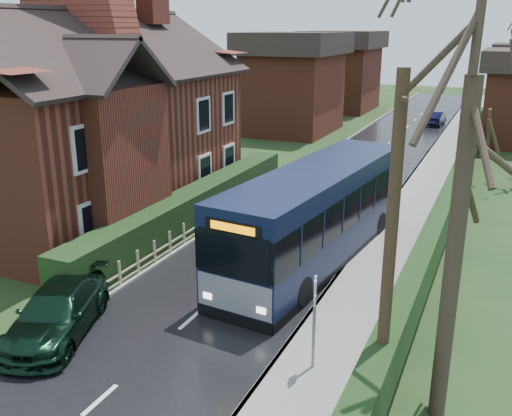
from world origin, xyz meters
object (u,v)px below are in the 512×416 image
at_px(brick_house, 88,116).
at_px(bus_stop_sign, 314,311).
at_px(bus, 317,216).
at_px(car_silver, 301,178).
at_px(car_green, 57,312).
at_px(telegraph_pole, 389,256).

xyz_separation_m(brick_house, bus_stop_sign, (12.73, -7.78, -2.72)).
bearing_deg(bus_stop_sign, bus, 90.90).
distance_m(brick_house, car_silver, 10.63).
height_order(brick_house, car_green, brick_house).
distance_m(car_green, telegraph_pole, 9.22).
relative_size(bus, car_silver, 2.52).
distance_m(brick_house, telegraph_pole, 16.98).
bearing_deg(car_green, brick_house, 103.77).
xyz_separation_m(car_silver, telegraph_pole, (7.30, -15.64, 2.94)).
bearing_deg(bus, car_silver, 119.21).
xyz_separation_m(bus, car_silver, (-3.38, 7.97, -0.91)).
xyz_separation_m(car_green, bus_stop_sign, (6.90, 1.07, 1.01)).
height_order(brick_house, bus_stop_sign, brick_house).
height_order(car_green, telegraph_pole, telegraph_pole).
bearing_deg(car_silver, car_green, -82.21).
xyz_separation_m(bus, bus_stop_sign, (2.12, -6.70, -0.01)).
bearing_deg(bus_stop_sign, telegraph_pole, -45.12).
xyz_separation_m(car_green, telegraph_pole, (8.70, 0.10, 3.06)).
bearing_deg(bus, bus_stop_sign, -66.13).
bearing_deg(car_green, bus, 38.78).
relative_size(bus, bus_stop_sign, 4.50).
xyz_separation_m(bus, telegraph_pole, (3.92, -7.67, 2.03)).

